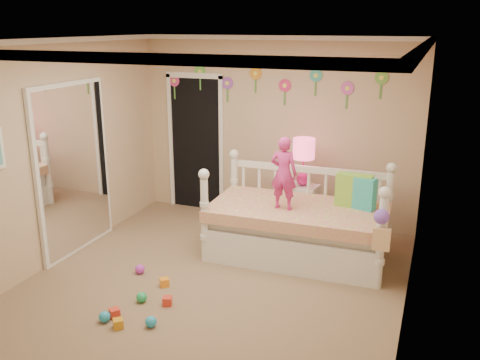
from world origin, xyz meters
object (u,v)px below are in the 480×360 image
at_px(nightstand, 302,209).
at_px(table_lamp, 304,154).
at_px(daybed, 298,211).
at_px(child, 284,173).

relative_size(nightstand, table_lamp, 1.07).
relative_size(daybed, nightstand, 3.13).
height_order(daybed, child, child).
distance_m(daybed, nightstand, 0.77).
bearing_deg(table_lamp, daybed, -79.03).
height_order(child, table_lamp, child).
distance_m(child, table_lamp, 0.86).
relative_size(daybed, table_lamp, 3.37).
bearing_deg(daybed, table_lamp, 99.31).
height_order(nightstand, table_lamp, table_lamp).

